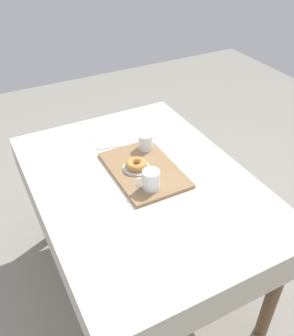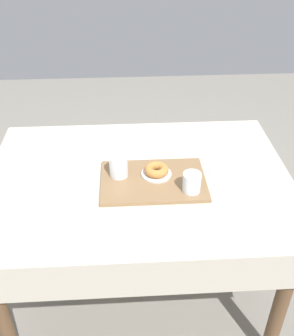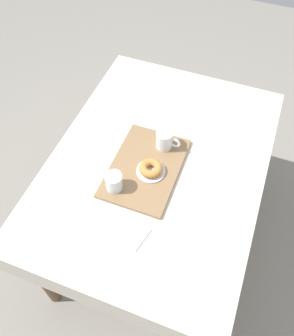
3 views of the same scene
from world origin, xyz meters
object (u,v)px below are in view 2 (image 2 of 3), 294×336
sugar_donut_left (156,170)px  water_glass_near (192,183)px  dining_table (139,194)px  paper_napkin (224,172)px  donut_plate_left (156,174)px  tea_mug_left (119,167)px  serving_tray (153,181)px

sugar_donut_left → water_glass_near: bearing=-41.8°
dining_table → water_glass_near: size_ratio=16.04×
water_glass_near → sugar_donut_left: (-0.13, 0.12, -0.01)m
paper_napkin → dining_table: bearing=-177.4°
dining_table → donut_plate_left: size_ratio=10.11×
tea_mug_left → water_glass_near: size_ratio=1.46×
water_glass_near → sugar_donut_left: 0.18m
tea_mug_left → water_glass_near: tea_mug_left is taller
dining_table → serving_tray: serving_tray is taller
sugar_donut_left → paper_napkin: (0.30, 0.02, -0.04)m
sugar_donut_left → paper_napkin: bearing=4.4°
water_glass_near → tea_mug_left: bearing=156.8°
serving_tray → water_glass_near: water_glass_near is taller
serving_tray → sugar_donut_left: bearing=63.8°
tea_mug_left → sugar_donut_left: size_ratio=1.15×
tea_mug_left → donut_plate_left: (0.16, -0.01, -0.04)m
serving_tray → tea_mug_left: (-0.15, 0.04, 0.05)m
serving_tray → sugar_donut_left: sugar_donut_left is taller
donut_plate_left → paper_napkin: 0.30m
serving_tray → paper_napkin: size_ratio=3.41×
dining_table → sugar_donut_left: 0.15m
dining_table → paper_napkin: bearing=2.6°
tea_mug_left → paper_napkin: bearing=2.0°
serving_tray → tea_mug_left: 0.16m
sugar_donut_left → paper_napkin: size_ratio=0.80×
water_glass_near → paper_napkin: water_glass_near is taller
dining_table → serving_tray: (0.06, -0.04, 0.10)m
donut_plate_left → sugar_donut_left: 0.02m
dining_table → water_glass_near: water_glass_near is taller
dining_table → sugar_donut_left: sugar_donut_left is taller
serving_tray → paper_napkin: 0.32m
serving_tray → donut_plate_left: (0.02, 0.03, 0.01)m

